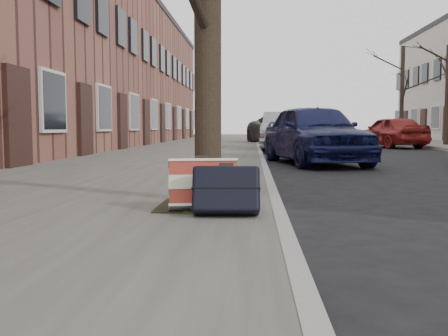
# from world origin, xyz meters

# --- Properties ---
(near_sidewalk) EXTENTS (5.00, 70.00, 0.12)m
(near_sidewalk) POSITION_xyz_m (-3.70, 15.00, 0.06)
(near_sidewalk) COLOR #65635C
(near_sidewalk) RESTS_ON ground
(house_near) EXTENTS (6.80, 40.00, 7.00)m
(house_near) POSITION_xyz_m (-9.60, 16.00, 3.50)
(house_near) COLOR brown
(house_near) RESTS_ON ground
(dirt_patch) EXTENTS (0.85, 0.85, 0.02)m
(dirt_patch) POSITION_xyz_m (-2.00, 1.20, 0.13)
(dirt_patch) COLOR black
(dirt_patch) RESTS_ON near_sidewalk
(suitcase_red) EXTENTS (0.68, 0.44, 0.49)m
(suitcase_red) POSITION_xyz_m (-1.96, 0.94, 0.36)
(suitcase_red) COLOR maroon
(suitcase_red) RESTS_ON near_sidewalk
(suitcase_navy) EXTENTS (0.60, 0.37, 0.46)m
(suitcase_navy) POSITION_xyz_m (-1.73, 0.69, 0.35)
(suitcase_navy) COLOR black
(suitcase_navy) RESTS_ON near_sidewalk
(car_near_front) EXTENTS (2.65, 4.67, 1.50)m
(car_near_front) POSITION_xyz_m (0.01, 8.70, 0.75)
(car_near_front) COLOR #131846
(car_near_front) RESTS_ON ground
(car_near_mid) EXTENTS (1.95, 4.63, 1.49)m
(car_near_mid) POSITION_xyz_m (-0.29, 15.28, 0.74)
(car_near_mid) COLOR #B2B4B9
(car_near_mid) RESTS_ON ground
(car_near_back) EXTENTS (4.01, 6.27, 1.61)m
(car_near_back) POSITION_xyz_m (0.08, 21.56, 0.81)
(car_near_back) COLOR #37373B
(car_near_back) RESTS_ON ground
(car_far_back) EXTENTS (2.71, 4.34, 1.38)m
(car_far_back) POSITION_xyz_m (4.54, 18.63, 0.69)
(car_far_back) COLOR maroon
(car_far_back) RESTS_ON ground
(tree_far_b) EXTENTS (0.23, 0.23, 4.42)m
(tree_far_b) POSITION_xyz_m (7.20, 19.31, 2.33)
(tree_far_b) COLOR black
(tree_far_b) RESTS_ON far_sidewalk
(tree_far_c) EXTENTS (0.23, 0.23, 5.45)m
(tree_far_c) POSITION_xyz_m (7.20, 26.19, 2.84)
(tree_far_c) COLOR black
(tree_far_c) RESTS_ON far_sidewalk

